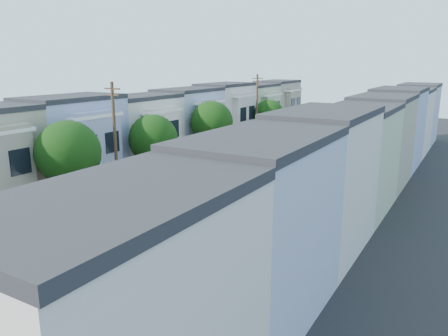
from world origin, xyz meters
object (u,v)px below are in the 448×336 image
(utility_pole_near, at_px, (115,144))
(parked_right_c, at_px, (312,171))
(tree_e, at_px, (268,115))
(parked_left_c, at_px, (127,201))
(tree_b, at_px, (67,153))
(tree_c, at_px, (152,139))
(parked_right_d, at_px, (342,153))
(parked_left_b, at_px, (30,239))
(fedex_truck, at_px, (272,166))
(lead_sedan, at_px, (307,158))
(parked_right_b, at_px, (210,237))
(tree_far_r, at_px, (362,130))
(tree_d, at_px, (211,123))
(utility_pole_far, at_px, (257,113))
(parked_left_d, at_px, (190,176))
(parked_right_a, at_px, (161,267))

(utility_pole_near, relative_size, parked_right_c, 2.20)
(tree_e, xyz_separation_m, parked_left_c, (1.40, -30.03, -3.84))
(tree_b, xyz_separation_m, utility_pole_near, (0.00, 4.83, -0.10))
(tree_c, xyz_separation_m, parked_right_d, (11.20, 22.57, -4.16))
(tree_c, xyz_separation_m, parked_left_b, (1.40, -14.17, -4.24))
(fedex_truck, xyz_separation_m, parked_right_c, (2.58, 4.27, -1.09))
(tree_b, height_order, lead_sedan, tree_b)
(parked_right_b, bearing_deg, tree_far_r, 83.56)
(tree_far_r, height_order, fedex_truck, tree_far_r)
(fedex_truck, bearing_deg, tree_d, 163.45)
(tree_c, bearing_deg, parked_right_c, 45.97)
(tree_e, distance_m, fedex_truck, 19.73)
(tree_far_r, bearing_deg, fedex_truck, -105.53)
(utility_pole_near, distance_m, parked_right_c, 20.23)
(tree_c, distance_m, parked_right_c, 16.63)
(utility_pole_far, relative_size, parked_left_d, 2.46)
(utility_pole_far, bearing_deg, fedex_truck, -58.40)
(parked_left_b, distance_m, parked_right_a, 9.86)
(tree_b, distance_m, tree_far_r, 35.84)
(utility_pole_near, xyz_separation_m, parked_right_c, (11.20, 16.26, -4.39))
(parked_left_b, relative_size, parked_left_c, 1.15)
(utility_pole_far, xyz_separation_m, parked_right_c, (11.20, -9.74, -4.39))
(parked_right_b, distance_m, parked_right_d, 30.58)
(parked_left_c, height_order, parked_right_b, parked_left_c)
(parked_right_c, bearing_deg, utility_pole_near, -126.74)
(tree_far_r, relative_size, fedex_truck, 0.74)
(parked_right_a, bearing_deg, lead_sedan, 89.67)
(utility_pole_far, xyz_separation_m, parked_right_a, (11.20, -34.43, -4.48))
(utility_pole_far, bearing_deg, lead_sedan, -21.24)
(parked_right_b, bearing_deg, parked_left_c, 160.99)
(utility_pole_far, bearing_deg, parked_right_d, 6.35)
(tree_d, height_order, utility_pole_far, utility_pole_far)
(tree_c, bearing_deg, tree_far_r, 60.97)
(parked_left_c, bearing_deg, lead_sedan, 72.59)
(utility_pole_far, distance_m, parked_right_c, 15.48)
(parked_right_b, xyz_separation_m, parked_right_c, (0.00, 19.59, 0.15))
(tree_far_r, distance_m, utility_pole_near, 31.41)
(tree_b, xyz_separation_m, parked_left_d, (1.40, 13.34, -4.60))
(tree_far_r, height_order, parked_right_c, tree_far_r)
(utility_pole_far, relative_size, parked_right_c, 2.20)
(parked_left_b, bearing_deg, parked_right_d, 72.27)
(tree_far_r, distance_m, parked_left_d, 23.35)
(tree_far_r, relative_size, parked_right_d, 1.24)
(tree_d, height_order, tree_e, tree_d)
(parked_left_c, distance_m, parked_right_a, 12.61)
(parked_left_c, bearing_deg, tree_b, -108.63)
(utility_pole_far, xyz_separation_m, parked_left_d, (1.40, -17.49, -4.49))
(tree_e, distance_m, parked_right_a, 39.76)
(tree_far_r, xyz_separation_m, parked_right_d, (-2.00, -1.21, -2.84))
(utility_pole_near, relative_size, parked_right_b, 2.27)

